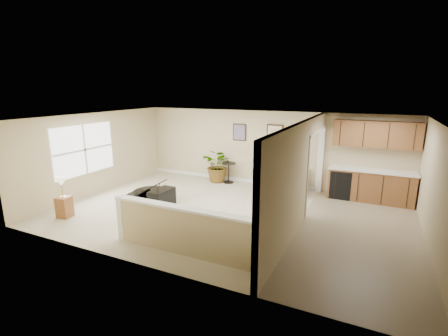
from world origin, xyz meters
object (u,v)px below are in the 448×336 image
at_px(accent_table, 229,170).
at_px(palm_plant, 219,166).
at_px(piano, 146,183).
at_px(small_plant, 301,191).
at_px(piano_bench, 162,198).
at_px(lamp_stand, 63,200).
at_px(loveseat, 282,180).

height_order(accent_table, palm_plant, palm_plant).
bearing_deg(piano, small_plant, 21.93).
relative_size(piano, piano_bench, 2.09).
relative_size(piano_bench, accent_table, 1.10).
bearing_deg(lamp_stand, accent_table, 61.44).
height_order(piano_bench, lamp_stand, lamp_stand).
xyz_separation_m(loveseat, accent_table, (-1.92, 0.08, 0.10)).
xyz_separation_m(piano_bench, small_plant, (3.30, 2.47, -0.05)).
relative_size(accent_table, small_plant, 1.43).
distance_m(palm_plant, small_plant, 3.06).
xyz_separation_m(accent_table, small_plant, (2.63, -0.51, -0.24)).
relative_size(loveseat, accent_table, 2.46).
height_order(small_plant, lamp_stand, lamp_stand).
relative_size(small_plant, lamp_stand, 0.47).
xyz_separation_m(loveseat, lamp_stand, (-4.43, -4.53, 0.10)).
xyz_separation_m(piano, small_plant, (4.12, 2.08, -0.29)).
distance_m(accent_table, small_plant, 2.70).
bearing_deg(lamp_stand, small_plant, 38.55).
bearing_deg(loveseat, small_plant, -38.68).
bearing_deg(loveseat, piano_bench, -139.31).
xyz_separation_m(small_plant, lamp_stand, (-5.15, -4.10, 0.24)).
distance_m(accent_table, lamp_stand, 5.26).
xyz_separation_m(accent_table, palm_plant, (-0.37, -0.04, 0.13)).
distance_m(piano_bench, lamp_stand, 2.47).
relative_size(piano, small_plant, 3.28).
height_order(piano_bench, loveseat, loveseat).
bearing_deg(loveseat, lamp_stand, -142.02).
height_order(piano, loveseat, piano).
distance_m(piano, lamp_stand, 2.27).
height_order(accent_table, lamp_stand, lamp_stand).
bearing_deg(piano, palm_plant, 61.47).
xyz_separation_m(piano_bench, palm_plant, (0.29, 2.94, 0.32)).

